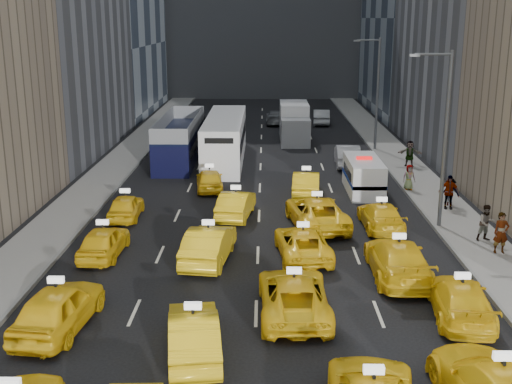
% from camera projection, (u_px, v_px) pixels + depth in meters
% --- Properties ---
extents(ground, '(160.00, 160.00, 0.00)m').
position_uv_depth(ground, '(255.00, 340.00, 21.65)').
color(ground, black).
rests_on(ground, ground).
extents(sidewalk_west, '(3.00, 90.00, 0.15)m').
position_uv_depth(sidewalk_west, '(114.00, 168.00, 45.88)').
color(sidewalk_west, gray).
rests_on(sidewalk_west, ground).
extents(sidewalk_east, '(3.00, 90.00, 0.15)m').
position_uv_depth(sidewalk_east, '(408.00, 169.00, 45.61)').
color(sidewalk_east, gray).
rests_on(sidewalk_east, ground).
extents(curb_west, '(0.15, 90.00, 0.18)m').
position_uv_depth(curb_west, '(134.00, 168.00, 45.86)').
color(curb_west, slate).
rests_on(curb_west, ground).
extents(curb_east, '(0.15, 90.00, 0.18)m').
position_uv_depth(curb_east, '(387.00, 169.00, 45.62)').
color(curb_east, slate).
rests_on(curb_east, ground).
extents(streetlight_near, '(2.15, 0.22, 9.00)m').
position_uv_depth(streetlight_near, '(444.00, 134.00, 31.81)').
color(streetlight_near, '#595B60').
rests_on(streetlight_near, ground).
extents(streetlight_far, '(2.15, 0.22, 9.00)m').
position_uv_depth(streetlight_far, '(376.00, 90.00, 51.10)').
color(streetlight_far, '#595B60').
rests_on(streetlight_far, ground).
extents(taxi_4, '(2.47, 5.00, 1.64)m').
position_uv_depth(taxi_4, '(58.00, 308.00, 22.14)').
color(taxi_4, yellow).
rests_on(taxi_4, ground).
extents(taxi_5, '(2.19, 4.71, 1.49)m').
position_uv_depth(taxi_5, '(194.00, 334.00, 20.49)').
color(taxi_5, yellow).
rests_on(taxi_5, ground).
extents(taxi_6, '(2.62, 5.42, 1.49)m').
position_uv_depth(taxi_6, '(294.00, 295.00, 23.33)').
color(taxi_6, yellow).
rests_on(taxi_6, ground).
extents(taxi_7, '(2.49, 5.05, 1.41)m').
position_uv_depth(taxi_7, '(460.00, 300.00, 23.06)').
color(taxi_7, yellow).
rests_on(taxi_7, ground).
extents(taxi_8, '(1.82, 4.18, 1.40)m').
position_uv_depth(taxi_8, '(104.00, 241.00, 29.05)').
color(taxi_8, yellow).
rests_on(taxi_8, ground).
extents(taxi_9, '(2.29, 5.03, 1.60)m').
position_uv_depth(taxi_9, '(209.00, 244.00, 28.41)').
color(taxi_9, yellow).
rests_on(taxi_9, ground).
extents(taxi_10, '(2.65, 4.98, 1.33)m').
position_uv_depth(taxi_10, '(303.00, 243.00, 28.96)').
color(taxi_10, yellow).
rests_on(taxi_10, ground).
extents(taxi_11, '(2.31, 5.55, 1.61)m').
position_uv_depth(taxi_11, '(398.00, 259.00, 26.63)').
color(taxi_11, yellow).
rests_on(taxi_11, ground).
extents(taxi_12, '(1.67, 3.93, 1.32)m').
position_uv_depth(taxi_12, '(126.00, 206.00, 34.56)').
color(taxi_12, yellow).
rests_on(taxi_12, ground).
extents(taxi_13, '(2.13, 4.60, 1.46)m').
position_uv_depth(taxi_13, '(236.00, 204.00, 34.73)').
color(taxi_13, yellow).
rests_on(taxi_13, ground).
extents(taxi_14, '(3.35, 5.94, 1.57)m').
position_uv_depth(taxi_14, '(317.00, 212.00, 33.11)').
color(taxi_14, yellow).
rests_on(taxi_14, ground).
extents(taxi_15, '(2.01, 4.70, 1.35)m').
position_uv_depth(taxi_15, '(381.00, 216.00, 32.85)').
color(taxi_15, yellow).
rests_on(taxi_15, ground).
extents(taxi_16, '(2.05, 4.17, 1.37)m').
position_uv_depth(taxi_16, '(210.00, 180.00, 40.19)').
color(taxi_16, yellow).
rests_on(taxi_16, ground).
extents(taxi_17, '(1.93, 4.63, 1.49)m').
position_uv_depth(taxi_17, '(306.00, 183.00, 39.01)').
color(taxi_17, yellow).
rests_on(taxi_17, ground).
extents(nypd_van, '(2.24, 5.29, 2.24)m').
position_uv_depth(nypd_van, '(363.00, 176.00, 39.72)').
color(nypd_van, white).
rests_on(nypd_van, ground).
extents(double_decker, '(3.61, 11.66, 3.34)m').
position_uv_depth(double_decker, '(180.00, 139.00, 48.34)').
color(double_decker, black).
rests_on(double_decker, ground).
extents(city_bus, '(3.27, 13.08, 3.35)m').
position_uv_depth(city_bus, '(225.00, 139.00, 48.22)').
color(city_bus, white).
rests_on(city_bus, ground).
extents(box_truck, '(2.62, 7.16, 3.25)m').
position_uv_depth(box_truck, '(294.00, 123.00, 56.05)').
color(box_truck, silver).
rests_on(box_truck, ground).
extents(misc_car_0, '(1.89, 4.86, 1.58)m').
position_uv_depth(misc_car_0, '(347.00, 155.00, 46.76)').
color(misc_car_0, '#B2B3BA').
rests_on(misc_car_0, ground).
extents(misc_car_1, '(2.47, 5.35, 1.48)m').
position_uv_depth(misc_car_1, '(196.00, 123.00, 61.63)').
color(misc_car_1, black).
rests_on(misc_car_1, ground).
extents(misc_car_2, '(2.06, 4.85, 1.40)m').
position_uv_depth(misc_car_2, '(276.00, 117.00, 65.22)').
color(misc_car_2, slate).
rests_on(misc_car_2, ground).
extents(misc_car_3, '(2.17, 4.73, 1.57)m').
position_uv_depth(misc_car_3, '(234.00, 117.00, 64.98)').
color(misc_car_3, black).
rests_on(misc_car_3, ground).
extents(misc_car_4, '(1.91, 4.70, 1.52)m').
position_uv_depth(misc_car_4, '(321.00, 117.00, 65.09)').
color(misc_car_4, '#A1A5A9').
rests_on(misc_car_4, ground).
extents(pedestrian_0, '(0.70, 0.47, 1.91)m').
position_uv_depth(pedestrian_0, '(501.00, 233.00, 28.97)').
color(pedestrian_0, gray).
rests_on(pedestrian_0, sidewalk_east).
extents(pedestrian_1, '(0.93, 0.63, 1.77)m').
position_uv_depth(pedestrian_1, '(487.00, 223.00, 30.59)').
color(pedestrian_1, gray).
rests_on(pedestrian_1, sidewalk_east).
extents(pedestrian_2, '(1.10, 0.73, 1.58)m').
position_uv_depth(pedestrian_2, '(450.00, 192.00, 36.37)').
color(pedestrian_2, gray).
rests_on(pedestrian_2, sidewalk_east).
extents(pedestrian_3, '(1.17, 0.61, 1.92)m').
position_uv_depth(pedestrian_3, '(449.00, 192.00, 35.73)').
color(pedestrian_3, gray).
rests_on(pedestrian_3, sidewalk_east).
extents(pedestrian_4, '(0.81, 0.49, 1.59)m').
position_uv_depth(pedestrian_4, '(409.00, 177.00, 39.72)').
color(pedestrian_4, gray).
rests_on(pedestrian_4, sidewalk_east).
extents(pedestrian_5, '(1.77, 0.78, 1.85)m').
position_uv_depth(pedestrian_5, '(410.00, 153.00, 46.01)').
color(pedestrian_5, gray).
rests_on(pedestrian_5, sidewalk_east).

